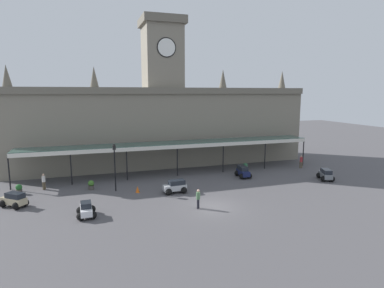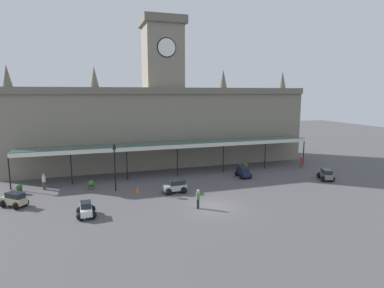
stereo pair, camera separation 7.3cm
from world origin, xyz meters
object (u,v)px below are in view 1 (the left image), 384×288
at_px(car_silver_estate, 175,187).
at_px(pedestrian_crossing_forecourt, 301,161).
at_px(car_beige_estate, 14,200).
at_px(planter_forecourt_centre, 91,185).
at_px(car_navy_estate, 243,172).
at_px(planter_by_canopy, 19,189).
at_px(pedestrian_near_entrance, 198,198).
at_px(planter_near_kerb, 245,167).
at_px(pedestrian_beside_cars, 44,181).
at_px(car_white_sedan, 86,210).
at_px(traffic_cone, 138,189).
at_px(car_grey_estate, 326,175).
at_px(victorian_lamppost, 115,162).

distance_m(car_silver_estate, pedestrian_crossing_forecourt, 19.03).
xyz_separation_m(car_beige_estate, planter_forecourt_centre, (6.36, 3.13, -0.07)).
distance_m(car_navy_estate, planter_by_canopy, 23.61).
bearing_deg(pedestrian_near_entrance, planter_near_kerb, 47.07).
xyz_separation_m(pedestrian_crossing_forecourt, pedestrian_beside_cars, (-30.73, 0.15, 0.00)).
height_order(car_white_sedan, planter_by_canopy, car_white_sedan).
relative_size(car_beige_estate, car_silver_estate, 1.05).
bearing_deg(traffic_cone, car_white_sedan, -134.07).
bearing_deg(car_white_sedan, car_grey_estate, 6.61).
distance_m(car_grey_estate, pedestrian_beside_cars, 30.31).
bearing_deg(car_navy_estate, pedestrian_crossing_forecourt, 10.61).
relative_size(car_silver_estate, pedestrian_near_entrance, 1.38).
height_order(car_grey_estate, victorian_lamppost, victorian_lamppost).
relative_size(car_navy_estate, car_silver_estate, 1.01).
xyz_separation_m(car_navy_estate, planter_by_canopy, (-23.58, 1.15, -0.07)).
distance_m(car_beige_estate, pedestrian_beside_cars, 4.97).
relative_size(victorian_lamppost, planter_by_canopy, 4.98).
height_order(car_beige_estate, victorian_lamppost, victorian_lamppost).
height_order(car_beige_estate, planter_forecourt_centre, car_beige_estate).
distance_m(pedestrian_beside_cars, planter_near_kerb, 23.25).
bearing_deg(pedestrian_beside_cars, victorian_lamppost, -21.47).
height_order(car_silver_estate, pedestrian_near_entrance, pedestrian_near_entrance).
relative_size(car_grey_estate, victorian_lamppost, 0.51).
relative_size(car_beige_estate, planter_forecourt_centre, 2.50).
xyz_separation_m(car_silver_estate, pedestrian_crossing_forecourt, (18.36, 5.01, 0.34)).
xyz_separation_m(car_white_sedan, traffic_cone, (4.81, 4.97, -0.19)).
relative_size(car_grey_estate, car_beige_estate, 1.01).
bearing_deg(car_silver_estate, car_white_sedan, -156.02).
distance_m(car_navy_estate, planter_near_kerb, 3.38).
height_order(traffic_cone, planter_by_canopy, planter_by_canopy).
distance_m(pedestrian_crossing_forecourt, pedestrian_beside_cars, 30.74).
distance_m(pedestrian_crossing_forecourt, pedestrian_near_entrance, 20.16).
bearing_deg(car_silver_estate, planter_near_kerb, 29.48).
distance_m(victorian_lamppost, planter_by_canopy, 9.55).
relative_size(car_beige_estate, pedestrian_near_entrance, 1.44).
distance_m(pedestrian_beside_cars, traffic_cone, 9.71).
xyz_separation_m(car_grey_estate, planter_forecourt_centre, (-25.20, 4.41, -0.07)).
bearing_deg(car_navy_estate, planter_near_kerb, 57.98).
bearing_deg(car_navy_estate, car_grey_estate, -25.69).
relative_size(car_white_sedan, planter_forecourt_centre, 2.16).
xyz_separation_m(pedestrian_crossing_forecourt, traffic_cone, (-21.86, -3.74, -0.60)).
relative_size(car_silver_estate, victorian_lamppost, 0.48).
distance_m(car_navy_estate, pedestrian_crossing_forecourt, 9.47).
height_order(car_grey_estate, planter_forecourt_centre, car_grey_estate).
distance_m(car_white_sedan, car_grey_estate, 25.84).
xyz_separation_m(car_navy_estate, pedestrian_near_entrance, (-8.34, -8.02, 0.34)).
relative_size(pedestrian_beside_cars, pedestrian_near_entrance, 1.00).
xyz_separation_m(car_grey_estate, planter_near_kerb, (-6.51, 6.86, -0.07)).
bearing_deg(car_navy_estate, victorian_lamppost, -176.84).
xyz_separation_m(car_white_sedan, planter_forecourt_centre, (0.47, 7.38, -0.01)).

